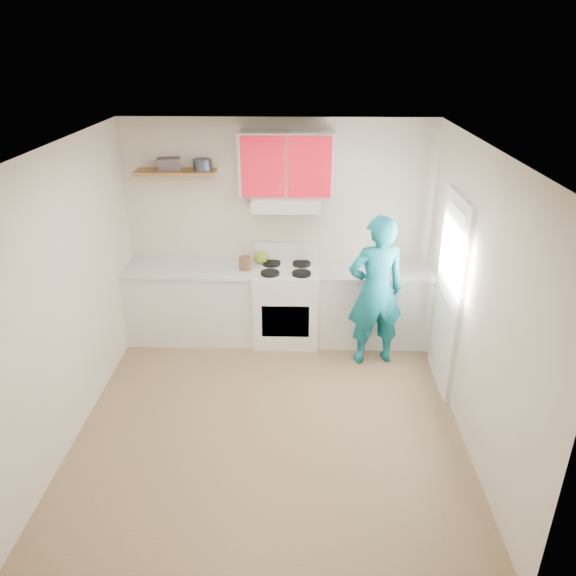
{
  "coord_description": "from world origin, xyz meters",
  "views": [
    {
      "loc": [
        0.29,
        -4.34,
        3.39
      ],
      "look_at": [
        0.15,
        0.55,
        1.15
      ],
      "focal_mm": 34.18,
      "sensor_mm": 36.0,
      "label": 1
    }
  ],
  "objects_px": {
    "person": "(376,292)",
    "kettle": "(261,257)",
    "tin": "(202,165)",
    "crock": "(245,264)",
    "stove": "(286,305)"
  },
  "relations": [
    {
      "from": "kettle",
      "to": "person",
      "type": "bearing_deg",
      "value": -47.2
    },
    {
      "from": "stove",
      "to": "crock",
      "type": "height_order",
      "value": "crock"
    },
    {
      "from": "person",
      "to": "kettle",
      "type": "bearing_deg",
      "value": -38.16
    },
    {
      "from": "tin",
      "to": "crock",
      "type": "height_order",
      "value": "tin"
    },
    {
      "from": "tin",
      "to": "stove",
      "type": "bearing_deg",
      "value": -11.36
    },
    {
      "from": "kettle",
      "to": "stove",
      "type": "bearing_deg",
      "value": -51.77
    },
    {
      "from": "stove",
      "to": "person",
      "type": "bearing_deg",
      "value": -25.49
    },
    {
      "from": "kettle",
      "to": "tin",
      "type": "bearing_deg",
      "value": 159.97
    },
    {
      "from": "kettle",
      "to": "person",
      "type": "relative_size",
      "value": 0.1
    },
    {
      "from": "kettle",
      "to": "crock",
      "type": "relative_size",
      "value": 1.03
    },
    {
      "from": "kettle",
      "to": "person",
      "type": "xyz_separation_m",
      "value": [
        1.3,
        -0.66,
        -0.13
      ]
    },
    {
      "from": "tin",
      "to": "kettle",
      "type": "relative_size",
      "value": 1.15
    },
    {
      "from": "stove",
      "to": "crock",
      "type": "relative_size",
      "value": 5.33
    },
    {
      "from": "kettle",
      "to": "person",
      "type": "distance_m",
      "value": 1.47
    },
    {
      "from": "stove",
      "to": "tin",
      "type": "bearing_deg",
      "value": 168.64
    }
  ]
}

